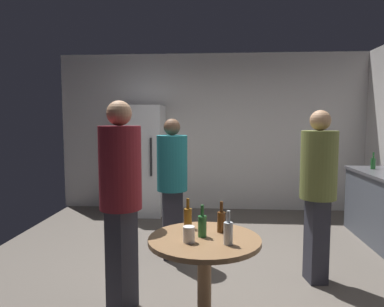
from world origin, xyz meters
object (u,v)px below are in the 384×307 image
person_in_maroon_shirt (121,189)px  person_in_teal_shirt (172,178)px  beer_bottle_amber (188,217)px  plastic_cup_white (189,234)px  beer_bottle_brown (221,221)px  beer_bottle_green (202,225)px  beer_bottle_clear (228,232)px  person_in_olive_shirt (318,183)px  foreground_table (204,252)px  refrigerator (142,160)px  beer_bottle_on_counter (373,163)px

person_in_maroon_shirt → person_in_teal_shirt: bearing=100.4°
beer_bottle_amber → plastic_cup_white: size_ratio=2.09×
beer_bottle_brown → beer_bottle_green: (-0.14, -0.12, 0.00)m
beer_bottle_clear → person_in_olive_shirt: 1.41m
plastic_cup_white → beer_bottle_green: bearing=55.2°
beer_bottle_green → person_in_maroon_shirt: 0.77m
person_in_maroon_shirt → beer_bottle_brown: bearing=10.8°
foreground_table → beer_bottle_brown: size_ratio=3.48×
beer_bottle_amber → person_in_teal_shirt: 1.27m
refrigerator → person_in_olive_shirt: bearing=-47.2°
beer_bottle_clear → plastic_cup_white: size_ratio=2.09×
beer_bottle_green → person_in_teal_shirt: size_ratio=0.15×
beer_bottle_green → beer_bottle_clear: (0.18, -0.15, 0.00)m
refrigerator → beer_bottle_amber: bearing=-71.9°
foreground_table → refrigerator: bearing=109.0°
beer_bottle_brown → person_in_maroon_shirt: bearing=166.5°
refrigerator → person_in_teal_shirt: (0.74, -1.89, 0.02)m
beer_bottle_on_counter → person_in_teal_shirt: person_in_teal_shirt is taller
beer_bottle_clear → beer_bottle_on_counter: bearing=52.2°
foreground_table → beer_bottle_clear: (0.16, -0.12, 0.19)m
beer_bottle_brown → person_in_teal_shirt: bearing=112.1°
beer_bottle_clear → person_in_olive_shirt: size_ratio=0.14×
foreground_table → person_in_teal_shirt: (-0.41, 1.45, 0.29)m
beer_bottle_clear → plastic_cup_white: (-0.27, 0.02, -0.03)m
plastic_cup_white → person_in_teal_shirt: (-0.31, 1.55, 0.13)m
beer_bottle_green → beer_bottle_brown: bearing=40.1°
beer_bottle_on_counter → person_in_maroon_shirt: 3.61m
plastic_cup_white → person_in_olive_shirt: person_in_olive_shirt is taller
beer_bottle_green → person_in_olive_shirt: person_in_olive_shirt is taller
beer_bottle_on_counter → plastic_cup_white: beer_bottle_on_counter is taller
beer_bottle_amber → plastic_cup_white: beer_bottle_amber is taller
beer_bottle_on_counter → beer_bottle_brown: beer_bottle_on_counter is taller
beer_bottle_on_counter → beer_bottle_clear: size_ratio=1.00×
beer_bottle_amber → person_in_olive_shirt: size_ratio=0.14×
beer_bottle_on_counter → beer_bottle_amber: 3.27m
beer_bottle_brown → beer_bottle_amber: bearing=162.0°
foreground_table → plastic_cup_white: 0.22m
beer_bottle_brown → person_in_teal_shirt: 1.42m
beer_bottle_clear → person_in_maroon_shirt: 0.99m
person_in_maroon_shirt → person_in_teal_shirt: person_in_maroon_shirt is taller
plastic_cup_white → person_in_teal_shirt: size_ratio=0.07×
beer_bottle_amber → person_in_olive_shirt: person_in_olive_shirt is taller
refrigerator → person_in_maroon_shirt: (0.46, -3.01, 0.11)m
person_in_olive_shirt → plastic_cup_white: bearing=34.4°
foreground_table → beer_bottle_brown: bearing=49.2°
person_in_maroon_shirt → beer_bottle_clear: bearing=-3.9°
beer_bottle_on_counter → person_in_teal_shirt: 2.82m
plastic_cup_white → person_in_olive_shirt: (1.15, 1.07, 0.18)m
person_in_olive_shirt → beer_bottle_brown: bearing=33.4°
beer_bottle_on_counter → person_in_olive_shirt: person_in_olive_shirt is taller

